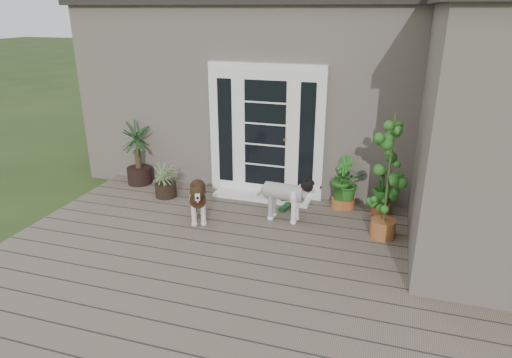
% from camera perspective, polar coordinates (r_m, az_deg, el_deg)
% --- Properties ---
extents(deck, '(6.20, 4.60, 0.12)m').
position_cam_1_polar(deck, '(5.71, -3.12, -10.77)').
color(deck, '#6B5B4C').
rests_on(deck, ground).
extents(house_main, '(7.40, 4.00, 3.10)m').
position_cam_1_polar(house_main, '(9.09, 6.16, 11.21)').
color(house_main, '#665E54').
rests_on(house_main, ground).
extents(roof_main, '(7.60, 4.20, 0.20)m').
position_cam_1_polar(roof_main, '(8.97, 6.59, 21.66)').
color(roof_main, '#2D2826').
rests_on(roof_main, house_main).
extents(house_wing, '(1.60, 2.40, 3.10)m').
position_cam_1_polar(house_wing, '(5.96, 28.01, 3.79)').
color(house_wing, '#665E54').
rests_on(house_wing, ground).
extents(door_unit, '(1.90, 0.14, 2.15)m').
position_cam_1_polar(door_unit, '(7.26, 1.25, 6.02)').
color(door_unit, white).
rests_on(door_unit, deck).
extents(door_step, '(1.60, 0.40, 0.05)m').
position_cam_1_polar(door_step, '(7.42, 0.75, -2.22)').
color(door_step, white).
rests_on(door_step, deck).
extents(brindle_dog, '(0.60, 0.81, 0.62)m').
position_cam_1_polar(brindle_dog, '(6.58, -7.35, -2.77)').
color(brindle_dog, '#3E2516').
rests_on(brindle_dog, deck).
extents(white_dog, '(0.81, 0.40, 0.65)m').
position_cam_1_polar(white_dog, '(6.55, 3.58, -2.62)').
color(white_dog, silver).
rests_on(white_dog, deck).
extents(spider_plant, '(0.69, 0.69, 0.63)m').
position_cam_1_polar(spider_plant, '(7.52, -11.46, 0.04)').
color(spider_plant, '#8FB871').
rests_on(spider_plant, deck).
extents(yucca, '(0.82, 0.82, 1.16)m').
position_cam_1_polar(yucca, '(8.13, -14.82, 3.33)').
color(yucca, black).
rests_on(yucca, deck).
extents(herb_a, '(0.61, 0.61, 0.63)m').
position_cam_1_polar(herb_a, '(7.07, 11.57, -1.32)').
color(herb_a, '#21621C').
rests_on(herb_a, deck).
extents(herb_b, '(0.49, 0.49, 0.61)m').
position_cam_1_polar(herb_b, '(7.08, 10.71, -1.29)').
color(herb_b, '#175119').
rests_on(herb_b, deck).
extents(herb_c, '(0.49, 0.49, 0.56)m').
position_cam_1_polar(herb_c, '(7.06, 15.69, -2.01)').
color(herb_c, '#1C5418').
rests_on(herb_c, deck).
extents(sapling, '(0.66, 0.66, 1.77)m').
position_cam_1_polar(sapling, '(6.10, 16.46, 0.37)').
color(sapling, '#1B5D1A').
rests_on(sapling, deck).
extents(clog_left, '(0.28, 0.36, 0.10)m').
position_cam_1_polar(clog_left, '(7.32, 3.43, -2.37)').
color(clog_left, '#143317').
rests_on(clog_left, deck).
extents(clog_right, '(0.21, 0.31, 0.08)m').
position_cam_1_polar(clog_right, '(6.99, 3.71, -3.60)').
color(clog_right, '#16371A').
rests_on(clog_right, deck).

